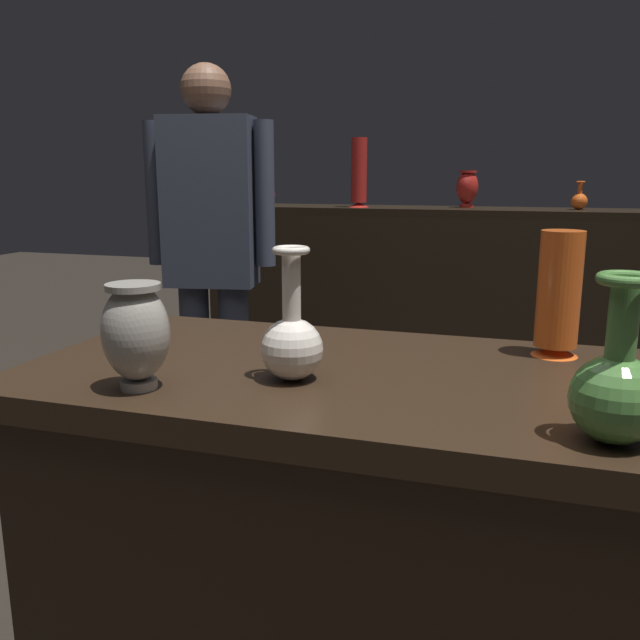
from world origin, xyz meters
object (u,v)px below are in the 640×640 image
vase_right_accent (559,295)px  visitor_near_left (212,247)px  vase_left_accent (616,388)px  vase_centerpiece (292,340)px  shelf_vase_center (467,187)px  shelf_vase_left (359,174)px  vase_tall_behind (136,332)px  shelf_vase_right (579,200)px  shelf_vase_far_left (266,193)px

vase_right_accent → visitor_near_left: visitor_near_left is taller
vase_right_accent → visitor_near_left: (-1.16, 0.82, -0.03)m
vase_left_accent → vase_centerpiece: bearing=165.3°
shelf_vase_center → shelf_vase_left: size_ratio=0.53×
vase_right_accent → vase_tall_behind: bearing=-147.4°
shelf_vase_right → shelf_vase_left: shelf_vase_left is taller
vase_left_accent → shelf_vase_center: shelf_vase_center is taller
vase_left_accent → vase_right_accent: 0.44m
shelf_vase_right → shelf_vase_far_left: shelf_vase_far_left is taller
vase_tall_behind → shelf_vase_center: (0.30, 2.48, 0.19)m
shelf_vase_right → vase_tall_behind: bearing=-108.8°
vase_tall_behind → shelf_vase_right: size_ratio=1.37×
shelf_vase_far_left → shelf_vase_right: bearing=1.2°
vase_centerpiece → vase_tall_behind: vase_centerpiece is taller
shelf_vase_far_left → vase_left_accent: bearing=-58.5°
shelf_vase_center → shelf_vase_left: 0.54m
shelf_vase_center → shelf_vase_right: shelf_vase_center is taller
visitor_near_left → shelf_vase_right: bearing=-149.3°
shelf_vase_far_left → visitor_near_left: size_ratio=0.15×
shelf_vase_center → shelf_vase_far_left: (-1.04, -0.09, -0.03)m
vase_centerpiece → vase_right_accent: (0.45, 0.31, 0.05)m
vase_centerpiece → shelf_vase_center: 2.37m
shelf_vase_right → visitor_near_left: bearing=-138.2°
shelf_vase_right → visitor_near_left: visitor_near_left is taller
vase_tall_behind → shelf_vase_left: 2.37m
shelf_vase_left → shelf_vase_center: bearing=14.5°
vase_centerpiece → vase_left_accent: vase_centerpiece is taller
vase_tall_behind → vase_left_accent: bearing=-0.5°
shelf_vase_center → shelf_vase_left: bearing=-165.5°
vase_left_accent → shelf_vase_left: 2.55m
vase_right_accent → visitor_near_left: size_ratio=0.16×
shelf_vase_far_left → shelf_vase_left: bearing=-5.1°
shelf_vase_far_left → vase_centerpiece: bearing=-66.9°
shelf_vase_left → vase_tall_behind: bearing=-84.7°
vase_tall_behind → shelf_vase_left: (-0.22, 2.35, 0.25)m
vase_tall_behind → shelf_vase_center: 2.51m
vase_tall_behind → vase_right_accent: 0.80m
vase_tall_behind → vase_left_accent: size_ratio=0.78×
shelf_vase_right → vase_left_accent: bearing=-92.1°
shelf_vase_center → visitor_near_left: visitor_near_left is taller
vase_left_accent → shelf_vase_right: (0.09, 2.43, 0.16)m
vase_centerpiece → visitor_near_left: size_ratio=0.15×
vase_tall_behind → vase_right_accent: (0.68, 0.43, 0.02)m
vase_centerpiece → vase_right_accent: size_ratio=0.95×
shelf_vase_center → shelf_vase_left: shelf_vase_left is taller
vase_centerpiece → shelf_vase_right: bearing=75.5°
vase_centerpiece → shelf_vase_right: shelf_vase_right is taller
shelf_vase_right → shelf_vase_far_left: bearing=-178.8°
vase_left_accent → shelf_vase_left: shelf_vase_left is taller
shelf_vase_right → visitor_near_left: 1.77m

